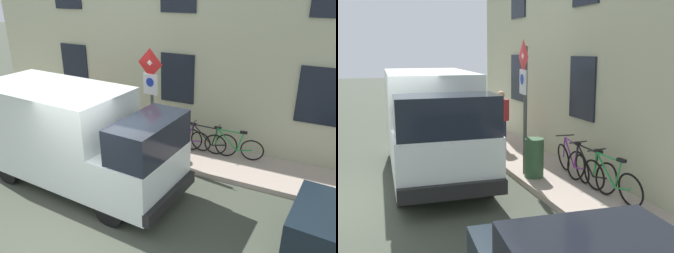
% 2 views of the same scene
% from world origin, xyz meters
% --- Properties ---
extents(ground_plane, '(80.00, 80.00, 0.00)m').
position_xyz_m(ground_plane, '(0.00, 0.00, 0.00)').
color(ground_plane, '#404639').
extents(sidewalk_slab, '(1.73, 16.64, 0.14)m').
position_xyz_m(sidewalk_slab, '(3.89, 0.00, 0.07)').
color(sidewalk_slab, '#AC9B8D').
rests_on(sidewalk_slab, ground_plane).
extents(building_facade, '(0.75, 14.64, 6.64)m').
position_xyz_m(building_facade, '(5.10, 0.00, 3.32)').
color(building_facade, '#B4B692').
rests_on(building_facade, ground_plane).
extents(sign_post_stacked, '(0.17, 0.56, 2.99)m').
position_xyz_m(sign_post_stacked, '(3.24, 0.08, 2.16)').
color(sign_post_stacked, '#474C47').
rests_on(sign_post_stacked, sidewalk_slab).
extents(delivery_van, '(2.30, 5.44, 2.50)m').
position_xyz_m(delivery_van, '(1.33, 1.18, 1.33)').
color(delivery_van, silver).
rests_on(delivery_van, ground_plane).
extents(bicycle_green, '(0.46, 1.71, 0.89)m').
position_xyz_m(bicycle_green, '(4.20, -2.04, 0.51)').
color(bicycle_green, black).
rests_on(bicycle_green, sidewalk_slab).
extents(bicycle_black, '(0.46, 1.72, 0.89)m').
position_xyz_m(bicycle_black, '(4.20, -1.29, 0.51)').
color(bicycle_black, black).
rests_on(bicycle_black, sidewalk_slab).
extents(bicycle_purple, '(0.46, 1.72, 0.89)m').
position_xyz_m(bicycle_purple, '(4.20, -0.53, 0.51)').
color(bicycle_purple, black).
rests_on(bicycle_purple, sidewalk_slab).
extents(pedestrian, '(0.44, 0.48, 1.72)m').
position_xyz_m(pedestrian, '(3.61, 2.61, 1.07)').
color(pedestrian, '#262B47').
rests_on(pedestrian, sidewalk_slab).
extents(litter_bin, '(0.44, 0.44, 0.90)m').
position_xyz_m(litter_bin, '(3.37, -0.23, 0.59)').
color(litter_bin, '#2D5133').
rests_on(litter_bin, sidewalk_slab).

